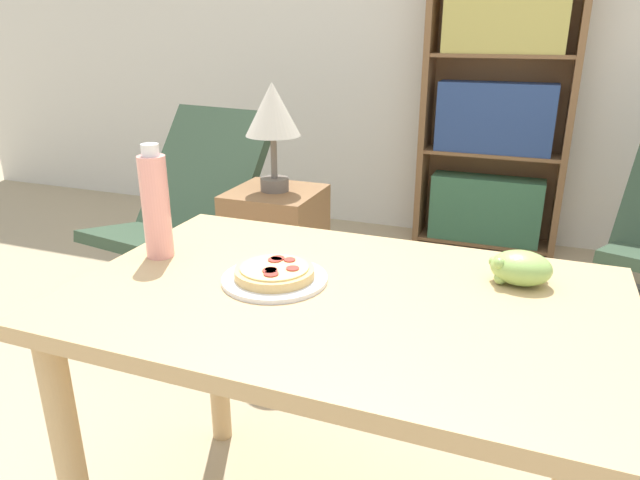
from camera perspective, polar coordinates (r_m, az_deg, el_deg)
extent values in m
cube|color=silver|center=(3.56, 17.31, 20.62)|extent=(8.00, 0.05, 2.60)
cube|color=tan|center=(1.18, 2.41, -6.09)|extent=(1.12, 0.71, 0.03)
cylinder|color=tan|center=(1.40, -23.52, -20.72)|extent=(0.06, 0.06, 0.69)
cylinder|color=tan|center=(1.77, -10.37, -9.96)|extent=(0.06, 0.06, 0.69)
cylinder|color=tan|center=(1.58, 24.25, -15.89)|extent=(0.06, 0.06, 0.69)
cylinder|color=white|center=(1.22, -4.55, -3.90)|extent=(0.23, 0.23, 0.01)
cylinder|color=#DBB26B|center=(1.22, -4.57, -3.26)|extent=(0.17, 0.17, 0.02)
cylinder|color=#EACC7A|center=(1.21, -4.58, -2.74)|extent=(0.15, 0.15, 0.00)
cylinder|color=#A83328|center=(1.19, -2.76, -2.85)|extent=(0.03, 0.03, 0.00)
cylinder|color=#A83328|center=(1.25, -4.24, -1.83)|extent=(0.03, 0.03, 0.00)
cylinder|color=#A83328|center=(1.19, -5.03, -3.07)|extent=(0.03, 0.03, 0.00)
cylinder|color=#A83328|center=(1.24, -3.06, -1.99)|extent=(0.03, 0.03, 0.00)
cylinder|color=#A83328|center=(1.24, -4.53, -1.98)|extent=(0.03, 0.03, 0.00)
cylinder|color=#A83328|center=(1.17, -4.92, -3.39)|extent=(0.03, 0.03, 0.00)
cylinder|color=#A83328|center=(1.19, -4.94, -2.96)|extent=(0.03, 0.03, 0.00)
ellipsoid|color=#93BC5B|center=(1.27, 19.47, -2.65)|extent=(0.13, 0.10, 0.07)
sphere|color=#93BC5B|center=(1.30, 21.30, -2.66)|extent=(0.02, 0.02, 0.02)
sphere|color=#93BC5B|center=(1.27, 16.98, -2.08)|extent=(0.02, 0.02, 0.02)
sphere|color=#93BC5B|center=(1.25, 18.85, -1.94)|extent=(0.03, 0.03, 0.03)
sphere|color=#93BC5B|center=(1.25, 20.83, -3.61)|extent=(0.02, 0.02, 0.02)
sphere|color=#93BC5B|center=(1.26, 17.58, -3.65)|extent=(0.03, 0.03, 0.03)
sphere|color=#93BC5B|center=(1.26, 17.56, -2.85)|extent=(0.02, 0.02, 0.02)
sphere|color=#93BC5B|center=(1.24, 17.51, -2.24)|extent=(0.03, 0.03, 0.03)
cylinder|color=pink|center=(1.37, -16.09, 3.16)|extent=(0.06, 0.06, 0.24)
cylinder|color=white|center=(1.34, -16.64, 8.63)|extent=(0.04, 0.04, 0.03)
cube|color=slate|center=(2.77, -13.63, -5.50)|extent=(0.61, 0.63, 0.10)
cube|color=#334733|center=(2.59, -15.16, 0.00)|extent=(0.65, 0.59, 0.14)
cube|color=#334733|center=(2.74, -11.36, 6.73)|extent=(0.63, 0.49, 0.55)
cube|color=brown|center=(3.49, 10.67, 13.35)|extent=(0.04, 0.24, 1.65)
cube|color=brown|center=(3.43, 23.85, 11.90)|extent=(0.04, 0.24, 1.65)
cube|color=brown|center=(3.55, 17.38, 12.92)|extent=(0.82, 0.01, 1.65)
cube|color=brown|center=(3.62, 15.91, 0.00)|extent=(0.75, 0.23, 0.02)
cube|color=#3D704C|center=(3.54, 16.19, 2.99)|extent=(0.64, 0.17, 0.39)
cube|color=brown|center=(3.48, 16.76, 8.33)|extent=(0.75, 0.23, 0.02)
cube|color=navy|center=(3.43, 17.08, 11.60)|extent=(0.64, 0.17, 0.39)
cube|color=brown|center=(3.41, 17.71, 17.17)|extent=(0.75, 0.23, 0.02)
cube|color=#CCBC5B|center=(3.39, 18.07, 20.58)|extent=(0.64, 0.17, 0.39)
cube|color=brown|center=(2.34, -4.33, -2.59)|extent=(0.34, 0.34, 0.64)
cylinder|color=#665B51|center=(2.23, -4.56, 5.58)|extent=(0.11, 0.11, 0.05)
cylinder|color=#665B51|center=(2.21, -4.64, 8.26)|extent=(0.02, 0.02, 0.16)
cone|color=beige|center=(2.18, -4.77, 12.92)|extent=(0.21, 0.21, 0.20)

